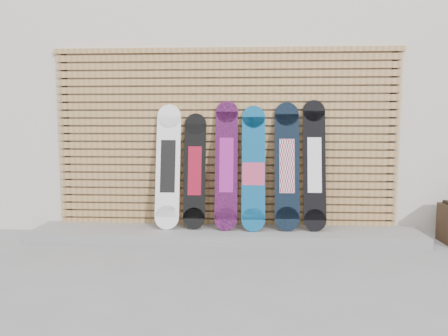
{
  "coord_description": "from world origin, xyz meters",
  "views": [
    {
      "loc": [
        0.11,
        -4.43,
        1.4
      ],
      "look_at": [
        -0.16,
        0.75,
        0.85
      ],
      "focal_mm": 35.0,
      "sensor_mm": 36.0,
      "label": 1
    }
  ],
  "objects_px": {
    "snowboard_2": "(226,165)",
    "snowboard_4": "(287,166)",
    "snowboard_3": "(253,169)",
    "snowboard_5": "(314,165)",
    "snowboard_0": "(168,166)",
    "snowboard_1": "(195,171)"
  },
  "relations": [
    {
      "from": "snowboard_1",
      "to": "snowboard_4",
      "type": "relative_size",
      "value": 0.91
    },
    {
      "from": "snowboard_2",
      "to": "snowboard_3",
      "type": "relative_size",
      "value": 1.04
    },
    {
      "from": "snowboard_3",
      "to": "snowboard_4",
      "type": "relative_size",
      "value": 0.97
    },
    {
      "from": "snowboard_2",
      "to": "snowboard_4",
      "type": "xyz_separation_m",
      "value": [
        0.72,
        0.01,
        -0.01
      ]
    },
    {
      "from": "snowboard_2",
      "to": "snowboard_1",
      "type": "bearing_deg",
      "value": 176.71
    },
    {
      "from": "snowboard_0",
      "to": "snowboard_4",
      "type": "relative_size",
      "value": 0.98
    },
    {
      "from": "snowboard_1",
      "to": "snowboard_4",
      "type": "xyz_separation_m",
      "value": [
        1.11,
        -0.02,
        0.07
      ]
    },
    {
      "from": "snowboard_3",
      "to": "snowboard_5",
      "type": "xyz_separation_m",
      "value": [
        0.72,
        0.03,
        0.04
      ]
    },
    {
      "from": "snowboard_5",
      "to": "snowboard_1",
      "type": "bearing_deg",
      "value": 179.55
    },
    {
      "from": "snowboard_3",
      "to": "snowboard_5",
      "type": "relative_size",
      "value": 0.96
    },
    {
      "from": "snowboard_0",
      "to": "snowboard_3",
      "type": "relative_size",
      "value": 1.01
    },
    {
      "from": "snowboard_0",
      "to": "snowboard_4",
      "type": "distance_m",
      "value": 1.43
    },
    {
      "from": "snowboard_0",
      "to": "snowboard_2",
      "type": "distance_m",
      "value": 0.71
    },
    {
      "from": "snowboard_4",
      "to": "snowboard_5",
      "type": "bearing_deg",
      "value": 0.81
    },
    {
      "from": "snowboard_1",
      "to": "snowboard_2",
      "type": "height_order",
      "value": "snowboard_2"
    },
    {
      "from": "snowboard_1",
      "to": "snowboard_2",
      "type": "bearing_deg",
      "value": -3.29
    },
    {
      "from": "snowboard_4",
      "to": "snowboard_2",
      "type": "bearing_deg",
      "value": -179.5
    },
    {
      "from": "snowboard_2",
      "to": "snowboard_5",
      "type": "bearing_deg",
      "value": 0.6
    },
    {
      "from": "snowboard_1",
      "to": "snowboard_3",
      "type": "height_order",
      "value": "snowboard_3"
    },
    {
      "from": "snowboard_5",
      "to": "snowboard_0",
      "type": "bearing_deg",
      "value": 179.93
    },
    {
      "from": "snowboard_1",
      "to": "snowboard_4",
      "type": "bearing_deg",
      "value": -0.82
    },
    {
      "from": "snowboard_2",
      "to": "snowboard_4",
      "type": "relative_size",
      "value": 1.01
    }
  ]
}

